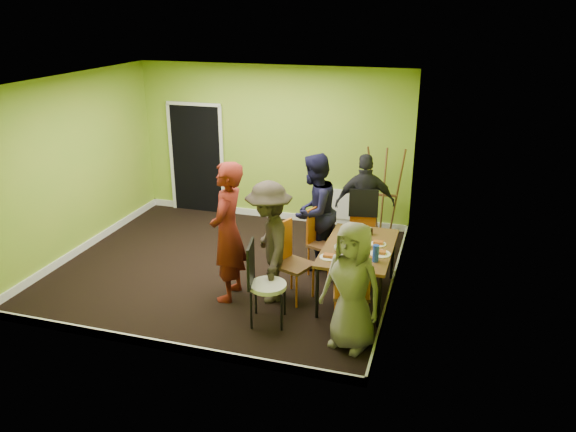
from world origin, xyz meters
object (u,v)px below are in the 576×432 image
(chair_back_end, at_px, (363,210))
(chair_front_end, at_px, (352,288))
(person_standing, at_px, (228,232))
(person_back_end, at_px, (365,204))
(blue_bottle, at_px, (376,253))
(orange_bottle, at_px, (350,239))
(chair_left_far, at_px, (321,237))
(easel, at_px, (384,193))
(dining_table, at_px, (359,250))
(person_left_near, at_px, (269,242))
(person_front_end, at_px, (352,286))
(person_left_far, at_px, (314,212))
(chair_left_near, at_px, (289,256))
(chair_bentwood, at_px, (262,279))
(thermos, at_px, (352,240))

(chair_back_end, relative_size, chair_front_end, 1.03)
(person_standing, bearing_deg, person_back_end, 140.74)
(blue_bottle, height_order, orange_bottle, blue_bottle)
(chair_left_far, height_order, easel, easel)
(dining_table, distance_m, person_left_near, 1.20)
(person_front_end, bearing_deg, easel, 110.88)
(person_left_far, height_order, person_front_end, person_left_far)
(chair_back_end, xyz_separation_m, orange_bottle, (0.03, -1.22, 0.01))
(person_standing, bearing_deg, chair_front_end, 73.97)
(dining_table, relative_size, chair_left_near, 1.41)
(chair_back_end, bearing_deg, orange_bottle, 81.48)
(chair_left_near, height_order, person_left_far, person_left_far)
(chair_front_end, bearing_deg, chair_left_near, 134.74)
(orange_bottle, distance_m, person_front_end, 1.33)
(chair_left_near, xyz_separation_m, person_left_near, (-0.23, -0.13, 0.23))
(chair_back_end, relative_size, person_left_far, 0.62)
(chair_left_far, relative_size, orange_bottle, 14.06)
(chair_back_end, bearing_deg, dining_table, 87.16)
(chair_left_near, bearing_deg, orange_bottle, 137.95)
(chair_left_near, height_order, orange_bottle, chair_left_near)
(orange_bottle, bearing_deg, chair_front_end, -77.80)
(chair_back_end, bearing_deg, chair_left_far, 48.26)
(person_standing, relative_size, person_left_far, 1.08)
(chair_left_far, height_order, blue_bottle, chair_left_far)
(chair_left_near, xyz_separation_m, easel, (0.94, 2.47, 0.19))
(chair_bentwood, distance_m, thermos, 1.35)
(easel, relative_size, person_left_near, 0.97)
(chair_left_near, bearing_deg, chair_back_end, 177.02)
(orange_bottle, bearing_deg, person_left_near, -152.67)
(chair_front_end, distance_m, chair_bentwood, 1.11)
(orange_bottle, bearing_deg, person_front_end, -78.28)
(thermos, distance_m, person_left_far, 1.08)
(person_left_far, bearing_deg, orange_bottle, 63.15)
(chair_bentwood, bearing_deg, person_front_end, 68.86)
(chair_back_end, height_order, person_left_near, person_left_near)
(blue_bottle, distance_m, orange_bottle, 0.67)
(chair_front_end, bearing_deg, dining_table, 82.77)
(dining_table, distance_m, person_front_end, 1.18)
(person_left_near, distance_m, person_front_end, 1.49)
(chair_left_near, height_order, chair_back_end, chair_back_end)
(easel, xyz_separation_m, person_standing, (-1.71, -2.71, 0.16))
(easel, relative_size, person_standing, 0.84)
(chair_back_end, distance_m, chair_bentwood, 2.49)
(person_left_far, bearing_deg, blue_bottle, 59.87)
(chair_front_end, bearing_deg, person_left_far, 105.95)
(chair_left_near, relative_size, easel, 0.66)
(person_left_far, height_order, person_left_near, person_left_far)
(chair_left_near, xyz_separation_m, person_standing, (-0.77, -0.24, 0.36))
(easel, bearing_deg, person_left_far, -120.47)
(chair_left_near, distance_m, person_back_end, 1.96)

